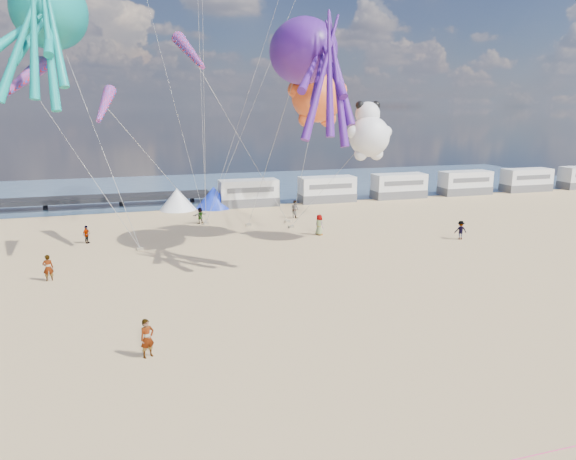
% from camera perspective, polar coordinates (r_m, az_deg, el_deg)
% --- Properties ---
extents(ground, '(120.00, 120.00, 0.00)m').
position_cam_1_polar(ground, '(20.85, 2.86, -18.50)').
color(ground, '#D8B47C').
rests_on(ground, ground).
extents(water, '(120.00, 120.00, 0.00)m').
position_cam_1_polar(water, '(72.75, -11.49, 4.54)').
color(water, '#3C5773').
rests_on(water, ground).
extents(motorhome_0, '(6.60, 2.50, 3.00)m').
position_cam_1_polar(motorhome_0, '(58.68, -4.39, 4.13)').
color(motorhome_0, silver).
rests_on(motorhome_0, ground).
extents(motorhome_1, '(6.60, 2.50, 3.00)m').
position_cam_1_polar(motorhome_1, '(61.32, 4.35, 4.54)').
color(motorhome_1, silver).
rests_on(motorhome_1, ground).
extents(motorhome_2, '(6.60, 2.50, 3.00)m').
position_cam_1_polar(motorhome_2, '(65.24, 12.22, 4.81)').
color(motorhome_2, silver).
rests_on(motorhome_2, ground).
extents(motorhome_3, '(6.60, 2.50, 3.00)m').
position_cam_1_polar(motorhome_3, '(70.24, 19.08, 4.98)').
color(motorhome_3, silver).
rests_on(motorhome_3, ground).
extents(motorhome_4, '(6.60, 2.50, 3.00)m').
position_cam_1_polar(motorhome_4, '(76.10, 24.97, 5.07)').
color(motorhome_4, silver).
rests_on(motorhome_4, ground).
extents(tent_white, '(4.00, 4.00, 2.40)m').
position_cam_1_polar(tent_white, '(57.65, -12.20, 3.39)').
color(tent_white, white).
rests_on(tent_white, ground).
extents(tent_blue, '(4.00, 4.00, 2.40)m').
position_cam_1_polar(tent_blue, '(58.05, -8.25, 3.62)').
color(tent_blue, '#1933CC').
rests_on(tent_blue, ground).
extents(standing_person, '(0.79, 0.68, 1.82)m').
position_cam_1_polar(standing_person, '(24.43, -15.37, -11.52)').
color(standing_person, tan).
rests_on(standing_person, ground).
extents(beachgoer_0, '(0.66, 0.79, 1.84)m').
position_cam_1_polar(beachgoer_0, '(45.31, 3.49, 0.59)').
color(beachgoer_0, '#7F6659').
rests_on(beachgoer_0, ground).
extents(beachgoer_1, '(0.91, 1.05, 1.82)m').
position_cam_1_polar(beachgoer_1, '(52.24, 0.77, 2.34)').
color(beachgoer_1, '#7F6659').
rests_on(beachgoer_1, ground).
extents(beachgoer_2, '(0.90, 0.77, 1.62)m').
position_cam_1_polar(beachgoer_2, '(46.14, 18.63, -0.01)').
color(beachgoer_2, '#7F6659').
rests_on(beachgoer_2, ground).
extents(beachgoer_3, '(0.99, 1.12, 1.51)m').
position_cam_1_polar(beachgoer_3, '(45.63, -21.49, -0.47)').
color(beachgoer_3, '#7F6659').
rests_on(beachgoer_3, ground).
extents(beachgoer_4, '(0.99, 0.75, 1.57)m').
position_cam_1_polar(beachgoer_4, '(50.48, -9.74, 1.60)').
color(beachgoer_4, '#7F6659').
rests_on(beachgoer_4, ground).
extents(beachgoer_5, '(1.71, 0.82, 1.76)m').
position_cam_1_polar(beachgoer_5, '(36.82, -25.11, -3.82)').
color(beachgoer_5, '#7F6659').
rests_on(beachgoer_5, ground).
extents(sandbag_a, '(0.50, 0.35, 0.22)m').
position_cam_1_polar(sandbag_a, '(42.34, -16.11, -1.99)').
color(sandbag_a, gray).
rests_on(sandbag_a, ground).
extents(sandbag_b, '(0.50, 0.35, 0.22)m').
position_cam_1_polar(sandbag_b, '(48.87, -4.42, 0.56)').
color(sandbag_b, gray).
rests_on(sandbag_b, ground).
extents(sandbag_c, '(0.50, 0.35, 0.22)m').
position_cam_1_polar(sandbag_c, '(48.00, 0.37, 0.36)').
color(sandbag_c, gray).
rests_on(sandbag_c, ground).
extents(sandbag_d, '(0.50, 0.35, 0.22)m').
position_cam_1_polar(sandbag_d, '(50.28, -0.06, 0.97)').
color(sandbag_d, gray).
rests_on(sandbag_d, ground).
extents(sandbag_e, '(0.50, 0.35, 0.22)m').
position_cam_1_polar(sandbag_e, '(50.05, -9.08, 0.73)').
color(sandbag_e, gray).
rests_on(sandbag_e, ground).
extents(kite_octopus_teal, '(6.92, 10.87, 11.51)m').
position_cam_1_polar(kite_octopus_teal, '(41.17, -24.95, 21.14)').
color(kite_octopus_teal, '#0D8C83').
extents(kite_octopus_purple, '(6.15, 10.38, 11.10)m').
position_cam_1_polar(kite_octopus_purple, '(38.75, 1.63, 19.24)').
color(kite_octopus_purple, '#481880').
extents(kite_panda, '(4.85, 4.70, 5.51)m').
position_cam_1_polar(kite_panda, '(41.80, 9.02, 10.23)').
color(kite_panda, white).
extents(kite_teddy_orange, '(6.50, 6.33, 7.20)m').
position_cam_1_polar(kite_teddy_orange, '(42.24, 3.31, 14.68)').
color(kite_teddy_orange, '#F75C22').
extents(windsock_left, '(2.61, 6.68, 6.61)m').
position_cam_1_polar(windsock_left, '(38.70, -27.20, 14.76)').
color(windsock_left, red).
extents(windsock_mid, '(2.21, 5.81, 5.73)m').
position_cam_1_polar(windsock_mid, '(39.71, -10.86, 18.87)').
color(windsock_mid, red).
extents(windsock_right, '(1.72, 4.49, 4.40)m').
position_cam_1_polar(windsock_right, '(38.86, -19.71, 12.94)').
color(windsock_right, red).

